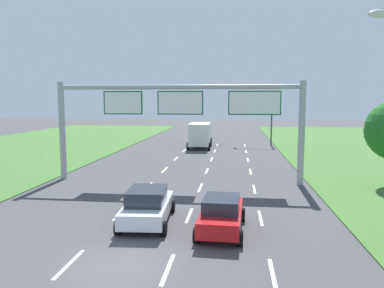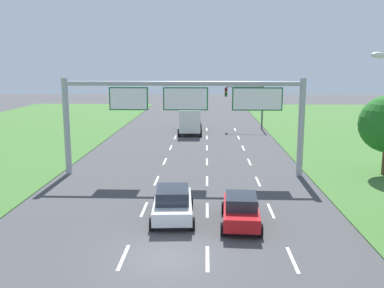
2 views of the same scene
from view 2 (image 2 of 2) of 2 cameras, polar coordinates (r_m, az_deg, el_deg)
ground_plane at (r=18.38m, az=-3.58°, el=-14.90°), size 200.00×200.00×0.00m
lane_dashes_inner_left at (r=26.93m, az=-5.49°, el=-6.56°), size 0.14×56.40×0.01m
lane_dashes_inner_right at (r=26.71m, az=2.03°, el=-6.66°), size 0.14×56.40×0.01m
lane_dashes_slip at (r=26.95m, az=9.54°, el=-6.64°), size 0.14×56.40×0.01m
car_near_red at (r=21.70m, az=6.53°, el=-8.66°), size 2.15×4.28×1.54m
car_lead_silver at (r=22.42m, az=-2.59°, el=-7.85°), size 2.44×4.60×1.65m
box_truck at (r=50.32m, az=-0.23°, el=3.37°), size 2.79×7.38×2.98m
sign_gantry at (r=30.39m, az=-0.71°, el=4.98°), size 17.24×0.44×7.00m
traffic_light_mast at (r=53.32m, az=7.32°, el=6.09°), size 4.76×0.49×5.60m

